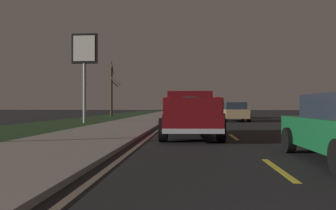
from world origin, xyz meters
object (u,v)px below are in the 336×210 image
at_px(pickup_truck, 190,113).
at_px(sedan_blue, 191,110).
at_px(gas_price_sign, 85,56).
at_px(bare_tree_far, 112,90).
at_px(sedan_black, 223,110).
at_px(sedan_tan, 235,112).

distance_m(pickup_truck, sedan_blue, 25.17).
bearing_deg(gas_price_sign, bare_tree_far, 5.80).
relative_size(pickup_truck, sedan_black, 1.23).
height_order(sedan_blue, gas_price_sign, gas_price_sign).
distance_m(sedan_tan, bare_tree_far, 17.24).
xyz_separation_m(pickup_truck, gas_price_sign, (10.45, 7.77, 3.95)).
bearing_deg(sedan_tan, pickup_truck, 165.27).
distance_m(pickup_truck, gas_price_sign, 13.61).
bearing_deg(pickup_truck, bare_tree_far, 20.30).
height_order(sedan_blue, bare_tree_far, bare_tree_far).
relative_size(sedan_tan, gas_price_sign, 0.67).
xyz_separation_m(sedan_black, sedan_blue, (4.83, 3.26, 0.00)).
distance_m(pickup_truck, bare_tree_far, 26.74).
bearing_deg(sedan_black, sedan_tan, -177.86).
height_order(gas_price_sign, bare_tree_far, gas_price_sign).
height_order(pickup_truck, sedan_blue, pickup_truck).
relative_size(sedan_tan, sedan_blue, 1.00).
bearing_deg(sedan_tan, bare_tree_far, 48.88).
xyz_separation_m(sedan_tan, sedan_blue, (11.40, 3.50, 0.00)).
bearing_deg(sedan_tan, gas_price_sign, 106.24).
bearing_deg(gas_price_sign, sedan_black, -48.43).
relative_size(sedan_black, gas_price_sign, 0.68).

